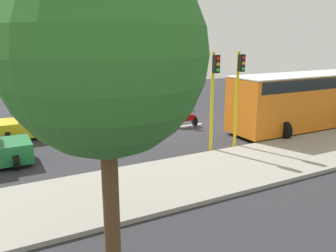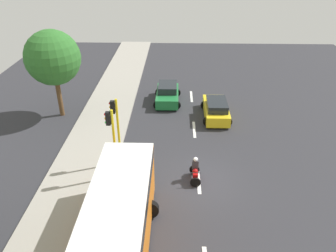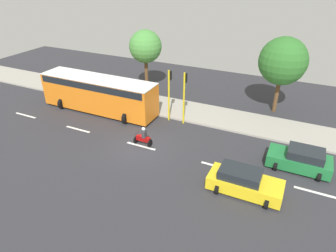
{
  "view_description": "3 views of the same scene",
  "coord_description": "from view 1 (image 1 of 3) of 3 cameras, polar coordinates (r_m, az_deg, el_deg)",
  "views": [
    {
      "loc": [
        17.18,
        -10.23,
        5.03
      ],
      "look_at": [
        2.5,
        -2.45,
        0.84
      ],
      "focal_mm": 36.95,
      "sensor_mm": 36.0,
      "label": 1
    },
    {
      "loc": [
        1.37,
        15.27,
        12.16
      ],
      "look_at": [
        1.88,
        -3.5,
        1.67
      ],
      "focal_mm": 35.21,
      "sensor_mm": 36.0,
      "label": 2
    },
    {
      "loc": [
        -16.17,
        -9.92,
        12.03
      ],
      "look_at": [
        1.47,
        -1.55,
        1.36
      ],
      "focal_mm": 31.82,
      "sensor_mm": 36.0,
      "label": 3
    }
  ],
  "objects": [
    {
      "name": "lane_stripe_mid",
      "position": [
        20.61,
        2.75,
        0.02
      ],
      "size": [
        0.2,
        2.4,
        0.01
      ],
      "primitive_type": "cube",
      "color": "white",
      "rests_on": "ground"
    },
    {
      "name": "traffic_light_corner",
      "position": [
        16.12,
        11.55,
        6.38
      ],
      "size": [
        0.49,
        0.24,
        4.5
      ],
      "color": "yellow",
      "rests_on": "ground"
    },
    {
      "name": "lane_stripe_north",
      "position": [
        18.39,
        -13.57,
        -2.12
      ],
      "size": [
        0.2,
        2.4,
        0.01
      ],
      "primitive_type": "cube",
      "color": "white",
      "rests_on": "ground"
    },
    {
      "name": "traffic_light_midblock",
      "position": [
        15.29,
        7.54,
        6.13
      ],
      "size": [
        0.49,
        0.24,
        4.5
      ],
      "color": "yellow",
      "rests_on": "ground"
    },
    {
      "name": "car_yellow_cab",
      "position": [
        19.56,
        -20.8,
        0.45
      ],
      "size": [
        2.21,
        4.31,
        1.52
      ],
      "color": "yellow",
      "rests_on": "ground"
    },
    {
      "name": "motorcycle",
      "position": [
        20.24,
        2.9,
        1.61
      ],
      "size": [
        0.6,
        1.3,
        1.53
      ],
      "color": "black",
      "rests_on": "ground"
    },
    {
      "name": "sidewalk",
      "position": [
        15.26,
        16.32,
        -5.4
      ],
      "size": [
        4.0,
        60.0,
        0.15
      ],
      "primitive_type": "cube",
      "color": "#9E998E",
      "rests_on": "ground"
    },
    {
      "name": "lane_stripe_south",
      "position": [
        24.16,
        15.1,
        1.65
      ],
      "size": [
        0.2,
        2.4,
        0.01
      ],
      "primitive_type": "cube",
      "color": "white",
      "rests_on": "ground"
    },
    {
      "name": "lane_stripe_far_south",
      "position": [
        28.54,
        23.99,
        2.78
      ],
      "size": [
        0.2,
        2.4,
        0.01
      ],
      "primitive_type": "cube",
      "color": "white",
      "rests_on": "ground"
    },
    {
      "name": "ground_plane",
      "position": [
        20.63,
        2.75,
        -0.13
      ],
      "size": [
        40.0,
        60.0,
        0.1
      ],
      "primitive_type": "cube",
      "color": "#2D2D33"
    },
    {
      "name": "city_bus",
      "position": [
        21.68,
        23.11,
        4.57
      ],
      "size": [
        3.2,
        11.0,
        3.16
      ],
      "color": "orange",
      "rests_on": "ground"
    },
    {
      "name": "street_tree_south",
      "position": [
        6.99,
        -10.42,
        11.32
      ],
      "size": [
        4.1,
        4.1,
        6.79
      ],
      "color": "brown",
      "rests_on": "ground"
    }
  ]
}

